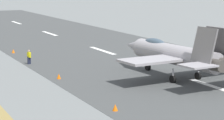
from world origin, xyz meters
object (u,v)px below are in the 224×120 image
Objects in this scene: marker_cone_mid at (59,76)px; marker_cone_far at (13,51)px; marker_cone_near at (115,108)px; crew_person at (29,57)px; fighter_jet at (174,54)px.

marker_cone_mid is 18.91m from marker_cone_far.
crew_person is at bearing 0.95° from marker_cone_near.
marker_cone_far is at bearing 24.78° from fighter_jet.
fighter_jet is 30.52× the size of marker_cone_far.
crew_person is at bearing 177.70° from marker_cone_far.
crew_person is (14.13, 11.19, -1.63)m from fighter_jet.
fighter_jet is 30.52× the size of marker_cone_near.
fighter_jet reaches higher than marker_cone_mid.
marker_cone_mid and marker_cone_far have the same top height.
fighter_jet is 25.89m from marker_cone_far.
crew_person is 9.32m from marker_cone_far.
marker_cone_mid is at bearing 67.32° from fighter_jet.
fighter_jet is at bearing -112.68° from marker_cone_mid.
marker_cone_near is 31.95m from marker_cone_far.
crew_person is 3.13× the size of marker_cone_far.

